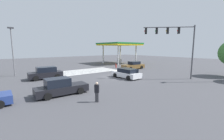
# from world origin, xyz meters

# --- Properties ---
(ground_plane) EXTENTS (112.07, 112.07, 0.00)m
(ground_plane) POSITION_xyz_m (0.00, 0.00, 0.00)
(ground_plane) COLOR #47474C
(crosswalk_markings) EXTENTS (11.39, 5.35, 0.01)m
(crosswalk_markings) POSITION_xyz_m (0.00, -7.69, 0.00)
(crosswalk_markings) COLOR silver
(crosswalk_markings) RESTS_ON ground_plane
(traffic_signal_mast) EXTENTS (4.91, 4.91, 7.38)m
(traffic_signal_mast) POSITION_xyz_m (-6.16, 6.16, 5.58)
(traffic_signal_mast) COLOR #47474C
(traffic_signal_mast) RESTS_ON ground_plane
(car_0) EXTENTS (2.27, 4.45, 1.39)m
(car_0) POSITION_xyz_m (-1.38, 1.71, 0.68)
(car_0) COLOR silver
(car_0) RESTS_ON ground_plane
(car_2) EXTENTS (4.56, 2.41, 1.69)m
(car_2) POSITION_xyz_m (7.99, -4.98, 0.80)
(car_2) COLOR black
(car_2) RESTS_ON ground_plane
(car_3) EXTENTS (5.01, 2.38, 1.57)m
(car_3) POSITION_xyz_m (-9.06, -4.23, 0.71)
(car_3) COLOR brown
(car_3) RESTS_ON ground_plane
(car_4) EXTENTS (4.80, 2.09, 1.60)m
(car_4) POSITION_xyz_m (8.97, 3.62, 0.71)
(car_4) COLOR black
(car_4) RESTS_ON ground_plane
(gas_station_canopy) EXTENTS (9.52, 9.52, 5.74)m
(gas_station_canopy) POSITION_xyz_m (-14.31, -14.61, 5.21)
(gas_station_canopy) COLOR yellow
(gas_station_canopy) RESTS_ON ground_plane
(pedestrian) EXTENTS (0.41, 0.41, 1.65)m
(pedestrian) POSITION_xyz_m (7.40, 7.33, 0.92)
(pedestrian) COLOR #38383D
(pedestrian) RESTS_ON ground_plane
(street_light_pole_b) EXTENTS (0.80, 0.36, 7.37)m
(street_light_pole_b) POSITION_xyz_m (11.21, -10.05, 4.47)
(street_light_pole_b) COLOR slate
(street_light_pole_b) RESTS_ON ground_plane
(fire_hydrant) EXTENTS (0.22, 0.22, 0.86)m
(fire_hydrant) POSITION_xyz_m (-7.51, -7.99, 0.43)
(fire_hydrant) COLOR red
(fire_hydrant) RESTS_ON ground_plane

